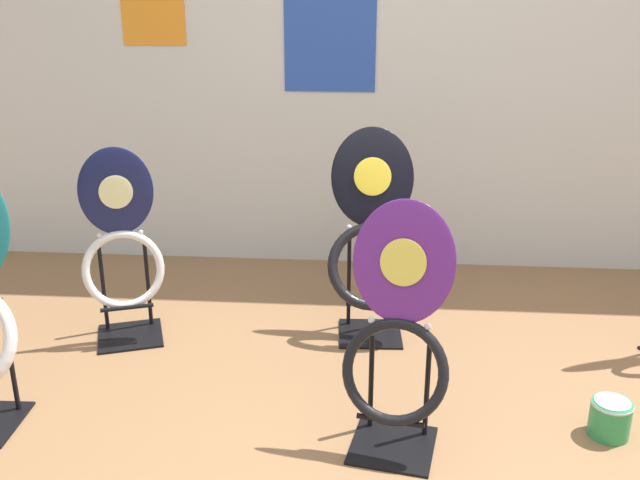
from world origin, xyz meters
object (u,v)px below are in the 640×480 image
at_px(toilet_seat_display_jazz_black, 372,240).
at_px(paint_can, 610,417).
at_px(toilet_seat_display_purple_note, 398,344).
at_px(toilet_seat_display_navy_moon, 121,248).

distance_m(toilet_seat_display_jazz_black, paint_can, 1.18).
relative_size(toilet_seat_display_jazz_black, toilet_seat_display_purple_note, 1.06).
xyz_separation_m(toilet_seat_display_purple_note, paint_can, (0.76, 0.11, -0.32)).
height_order(toilet_seat_display_purple_note, toilet_seat_display_navy_moon, toilet_seat_display_navy_moon).
xyz_separation_m(toilet_seat_display_purple_note, toilet_seat_display_navy_moon, (-1.17, 0.70, 0.04)).
bearing_deg(toilet_seat_display_jazz_black, toilet_seat_display_purple_note, -83.69).
bearing_deg(paint_can, toilet_seat_display_purple_note, -171.53).
height_order(toilet_seat_display_purple_note, paint_can, toilet_seat_display_purple_note).
bearing_deg(paint_can, toilet_seat_display_navy_moon, 163.01).
bearing_deg(toilet_seat_display_jazz_black, toilet_seat_display_navy_moon, -172.23).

